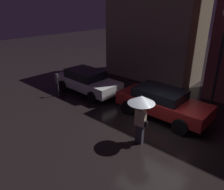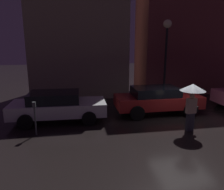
% 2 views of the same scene
% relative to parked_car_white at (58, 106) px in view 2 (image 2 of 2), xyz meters
% --- Properties ---
extents(ground_plane, '(60.00, 60.00, 0.00)m').
position_rel_parked_car_white_xyz_m(ground_plane, '(5.62, -1.28, -0.72)').
color(ground_plane, black).
extents(building_facade_left, '(6.26, 3.00, 8.34)m').
position_rel_parked_car_white_xyz_m(building_facade_left, '(1.19, 5.22, 3.45)').
color(building_facade_left, gray).
rests_on(building_facade_left, ground).
extents(building_facade_right, '(8.17, 3.00, 8.78)m').
position_rel_parked_car_white_xyz_m(building_facade_right, '(9.58, 5.22, 3.67)').
color(building_facade_right, brown).
rests_on(building_facade_right, ground).
extents(parked_car_white, '(4.33, 1.93, 1.36)m').
position_rel_parked_car_white_xyz_m(parked_car_white, '(0.00, 0.00, 0.00)').
color(parked_car_white, silver).
rests_on(parked_car_white, ground).
extents(parked_car_red, '(4.32, 1.93, 1.37)m').
position_rel_parked_car_white_xyz_m(parked_car_red, '(4.92, 0.26, 0.02)').
color(parked_car_red, maroon).
rests_on(parked_car_red, ground).
extents(pedestrian_with_umbrella, '(1.00, 1.00, 1.95)m').
position_rel_parked_car_white_xyz_m(pedestrian_with_umbrella, '(5.41, -2.17, 0.83)').
color(pedestrian_with_umbrella, '#383842').
rests_on(pedestrian_with_umbrella, ground).
extents(parking_meter, '(0.12, 0.10, 1.34)m').
position_rel_parked_car_white_xyz_m(parking_meter, '(-0.75, -1.55, 0.10)').
color(parking_meter, '#4C5154').
rests_on(parking_meter, ground).
extents(street_lamp_near, '(0.50, 0.50, 4.89)m').
position_rel_parked_car_white_xyz_m(street_lamp_near, '(6.36, 2.81, 2.93)').
color(street_lamp_near, black).
rests_on(street_lamp_near, ground).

